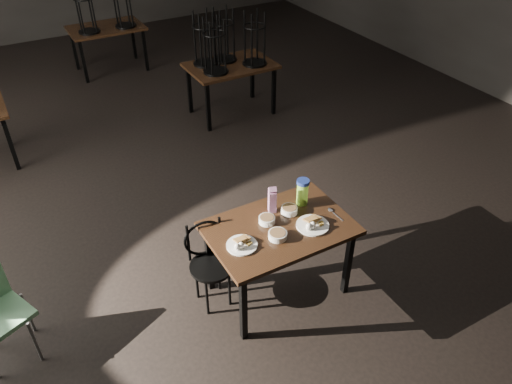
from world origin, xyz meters
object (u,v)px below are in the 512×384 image
juice_carton (272,200)px  water_bottle (302,192)px  bentwood_chair (209,258)px  main_table (279,234)px

juice_carton → water_bottle: (0.29, -0.03, 0.01)m
water_bottle → bentwood_chair: water_bottle is taller
main_table → water_bottle: 0.43m
bentwood_chair → juice_carton: bearing=5.0°
water_bottle → main_table: bearing=-152.4°
juice_carton → main_table: bearing=-103.8°
main_table → water_bottle: (0.34, 0.18, 0.20)m
water_bottle → bentwood_chair: (-0.90, 0.04, -0.40)m
water_bottle → juice_carton: bearing=173.9°
juice_carton → water_bottle: bearing=-6.1°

